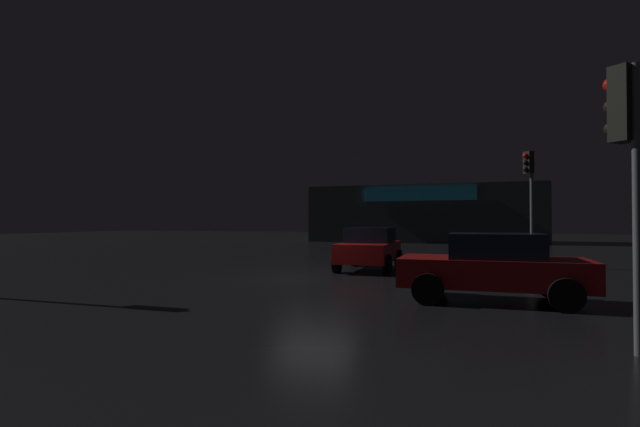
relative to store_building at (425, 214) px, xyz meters
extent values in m
plane|color=black|center=(-0.15, -28.70, -2.43)|extent=(120.00, 120.00, 0.00)
cube|color=#33383D|center=(0.00, 0.01, 0.00)|extent=(19.42, 7.86, 4.85)
cube|color=#33CCF2|center=(0.00, -4.07, 1.58)|extent=(8.88, 0.24, 1.08)
cylinder|color=#595B60|center=(6.68, -22.53, -0.18)|extent=(0.14, 0.14, 4.50)
cube|color=black|center=(6.56, -22.63, 1.64)|extent=(0.41, 0.41, 0.87)
sphere|color=red|center=(6.44, -22.74, 1.90)|extent=(0.20, 0.20, 0.20)
sphere|color=black|center=(6.44, -22.74, 1.64)|extent=(0.20, 0.20, 0.20)
sphere|color=black|center=(6.44, -22.74, 1.38)|extent=(0.20, 0.20, 0.20)
cylinder|color=#595B60|center=(6.81, -35.15, -0.48)|extent=(0.10, 0.10, 3.89)
cube|color=black|center=(6.70, -35.05, 0.94)|extent=(0.41, 0.41, 1.04)
sphere|color=red|center=(6.58, -34.94, 1.25)|extent=(0.20, 0.20, 0.20)
sphere|color=black|center=(6.58, -34.94, 0.94)|extent=(0.20, 0.20, 0.20)
sphere|color=black|center=(6.58, -34.94, 0.63)|extent=(0.20, 0.20, 0.20)
cube|color=#A51414|center=(5.06, -31.33, -1.78)|extent=(4.04, 1.92, 0.62)
cube|color=black|center=(5.13, -31.33, -1.19)|extent=(1.98, 1.69, 0.55)
cylinder|color=black|center=(3.77, -32.28, -2.09)|extent=(0.68, 0.24, 0.68)
cylinder|color=black|center=(3.72, -30.45, -2.09)|extent=(0.68, 0.24, 0.68)
cylinder|color=black|center=(6.40, -32.22, -2.09)|extent=(0.68, 0.24, 0.68)
cylinder|color=black|center=(6.36, -30.39, -2.09)|extent=(0.68, 0.24, 0.68)
cube|color=#A51414|center=(0.93, -25.65, -1.76)|extent=(1.86, 3.98, 0.67)
cube|color=black|center=(0.93, -25.43, -1.15)|extent=(1.63, 2.06, 0.54)
cylinder|color=black|center=(1.85, -26.92, -2.09)|extent=(0.24, 0.69, 0.68)
cylinder|color=black|center=(0.10, -26.97, -2.09)|extent=(0.24, 0.69, 0.68)
cylinder|color=black|center=(1.77, -24.32, -2.09)|extent=(0.24, 0.69, 0.68)
cylinder|color=black|center=(0.02, -24.37, -2.09)|extent=(0.24, 0.69, 0.68)
camera|label=1|loc=(4.89, -42.37, -0.65)|focal=26.13mm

